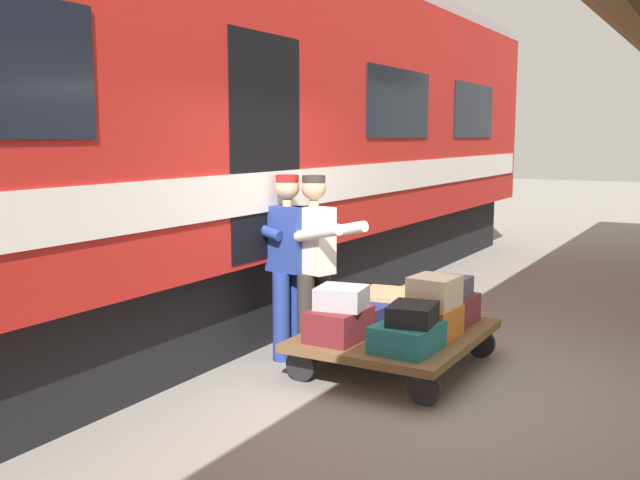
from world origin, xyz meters
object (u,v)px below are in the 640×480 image
suitcase_black_hardshell (413,314)px  suitcase_cream_canvas (434,291)px  suitcase_orange_carryall (429,321)px  suitcase_burgundy_valise (449,310)px  luggage_cart (396,336)px  porter_in_overalls (286,260)px  suitcase_slate_roller (451,287)px  porter_by_door (315,262)px  suitcase_teal_softside (407,337)px  suitcase_gray_aluminum (342,297)px  suitcase_tan_vintage (386,303)px  suitcase_navy_fabric (364,316)px  suitcase_maroon_trunk (339,324)px  train_car (142,135)px

suitcase_black_hardshell → suitcase_cream_canvas: size_ratio=1.08×
suitcase_orange_carryall → suitcase_burgundy_valise: bearing=-90.0°
luggage_cart → porter_in_overalls: 1.21m
suitcase_orange_carryall → suitcase_slate_roller: (-0.01, -0.51, 0.21)m
porter_by_door → suitcase_slate_roller: bearing=-147.5°
suitcase_teal_softside → suitcase_gray_aluminum: suitcase_gray_aluminum is taller
suitcase_tan_vintage → suitcase_gray_aluminum: bearing=90.5°
suitcase_burgundy_valise → suitcase_cream_canvas: (-0.03, 0.46, 0.26)m
suitcase_navy_fabric → porter_by_door: bearing=20.3°
suitcase_gray_aluminum → porter_by_door: 0.57m
suitcase_tan_vintage → suitcase_slate_roller: (-0.63, -0.03, 0.22)m
suitcase_maroon_trunk → suitcase_slate_roller: size_ratio=1.27×
suitcase_tan_vintage → suitcase_slate_roller: bearing=-177.3°
suitcase_tan_vintage → suitcase_burgundy_valise: suitcase_burgundy_valise is taller
luggage_cart → suitcase_orange_carryall: suitcase_orange_carryall is taller
suitcase_maroon_trunk → suitcase_cream_canvas: 0.87m
suitcase_orange_carryall → suitcase_teal_softside: size_ratio=0.84×
train_car → suitcase_burgundy_valise: train_car is taller
luggage_cart → suitcase_maroon_trunk: bearing=57.1°
suitcase_cream_canvas → suitcase_gray_aluminum: size_ratio=0.97×
suitcase_gray_aluminum → suitcase_tan_vintage: bearing=-89.5°
porter_by_door → suitcase_black_hardshell: bearing=164.4°
suitcase_navy_fabric → suitcase_tan_vintage: suitcase_tan_vintage is taller
suitcase_orange_carryall → porter_by_door: size_ratio=0.27×
suitcase_black_hardshell → suitcase_slate_roller: (0.03, -0.97, 0.04)m
suitcase_navy_fabric → suitcase_orange_carryall: bearing=180.0°
suitcase_teal_softside → suitcase_tan_vintage: size_ratio=0.96×
suitcase_burgundy_valise → train_car: bearing=14.5°
train_car → suitcase_teal_softside: size_ratio=30.47×
suitcase_navy_fabric → suitcase_burgundy_valise: 0.79m
suitcase_slate_roller → suitcase_gray_aluminum: size_ratio=1.08×
suitcase_cream_canvas → suitcase_burgundy_valise: bearing=-85.9°
luggage_cart → suitcase_slate_roller: size_ratio=4.10×
suitcase_tan_vintage → suitcase_burgundy_valise: 0.62m
suitcase_gray_aluminum → porter_in_overalls: bearing=-19.1°
suitcase_orange_carryall → suitcase_burgundy_valise: 0.48m
suitcase_orange_carryall → suitcase_burgundy_valise: size_ratio=0.80×
suitcase_black_hardshell → suitcase_cream_canvas: 0.48m
train_car → suitcase_gray_aluminum: train_car is taller
suitcase_teal_softside → porter_in_overalls: (1.33, -0.28, 0.48)m
train_car → suitcase_black_hardshell: (-3.00, 0.17, -1.42)m
train_car → suitcase_slate_roller: size_ratio=39.13×
suitcase_maroon_trunk → suitcase_black_hardshell: suitcase_black_hardshell is taller
suitcase_orange_carryall → suitcase_cream_canvas: 0.26m
suitcase_navy_fabric → suitcase_tan_vintage: bearing=-90.0°
porter_in_overalls → suitcase_tan_vintage: bearing=-135.8°
suitcase_maroon_trunk → porter_in_overalls: porter_in_overalls is taller
luggage_cart → suitcase_navy_fabric: (0.31, 0.00, 0.14)m
suitcase_orange_carryall → suitcase_navy_fabric: bearing=0.0°
porter_in_overalls → train_car: bearing=2.9°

